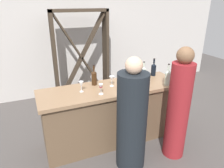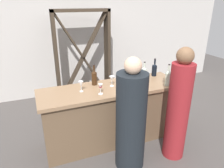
{
  "view_description": "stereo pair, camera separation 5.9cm",
  "coord_description": "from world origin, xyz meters",
  "px_view_note": "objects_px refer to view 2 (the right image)",
  "views": [
    {
      "loc": [
        -1.12,
        -2.66,
        2.15
      ],
      "look_at": [
        0.0,
        0.0,
        0.98
      ],
      "focal_mm": 33.32,
      "sensor_mm": 36.0,
      "label": 1
    },
    {
      "loc": [
        -1.07,
        -2.68,
        2.15
      ],
      "look_at": [
        0.0,
        0.0,
        0.98
      ],
      "focal_mm": 33.32,
      "sensor_mm": 36.0,
      "label": 2
    }
  ],
  "objects_px": {
    "wine_rack": "(83,57)",
    "wine_bottle_rightmost_near_black": "(154,69)",
    "wine_bottle_leftmost_amber_brown": "(94,77)",
    "wine_glass_near_center": "(81,84)",
    "person_center_guest": "(178,109)",
    "person_left_guest": "(131,120)",
    "wine_bottle_second_left_amber_brown": "(131,81)",
    "wine_glass_near_right": "(112,79)",
    "wine_bottle_center_clear_pale": "(144,73)",
    "wine_bottle_second_right_clear_pale": "(168,78)",
    "wine_glass_near_left": "(100,87)"
  },
  "relations": [
    {
      "from": "wine_rack",
      "to": "wine_bottle_rightmost_near_black",
      "type": "relative_size",
      "value": 6.57
    },
    {
      "from": "wine_bottle_leftmost_amber_brown",
      "to": "wine_bottle_rightmost_near_black",
      "type": "relative_size",
      "value": 1.07
    },
    {
      "from": "wine_glass_near_center",
      "to": "person_center_guest",
      "type": "height_order",
      "value": "person_center_guest"
    },
    {
      "from": "wine_bottle_rightmost_near_black",
      "to": "person_left_guest",
      "type": "height_order",
      "value": "person_left_guest"
    },
    {
      "from": "wine_bottle_second_left_amber_brown",
      "to": "person_center_guest",
      "type": "xyz_separation_m",
      "value": [
        0.45,
        -0.58,
        -0.27
      ]
    },
    {
      "from": "wine_bottle_leftmost_amber_brown",
      "to": "wine_glass_near_right",
      "type": "xyz_separation_m",
      "value": [
        0.23,
        -0.15,
        -0.01
      ]
    },
    {
      "from": "wine_rack",
      "to": "wine_glass_near_center",
      "type": "bearing_deg",
      "value": -105.16
    },
    {
      "from": "wine_bottle_center_clear_pale",
      "to": "wine_glass_near_center",
      "type": "xyz_separation_m",
      "value": [
        -1.09,
        -0.12,
        -0.0
      ]
    },
    {
      "from": "wine_rack",
      "to": "wine_bottle_second_left_amber_brown",
      "type": "distance_m",
      "value": 1.78
    },
    {
      "from": "wine_bottle_second_right_clear_pale",
      "to": "wine_bottle_rightmost_near_black",
      "type": "relative_size",
      "value": 1.12
    },
    {
      "from": "wine_rack",
      "to": "wine_glass_near_center",
      "type": "height_order",
      "value": "wine_rack"
    },
    {
      "from": "wine_bottle_rightmost_near_black",
      "to": "wine_glass_near_center",
      "type": "relative_size",
      "value": 1.92
    },
    {
      "from": "wine_bottle_rightmost_near_black",
      "to": "person_center_guest",
      "type": "bearing_deg",
      "value": -100.18
    },
    {
      "from": "wine_glass_near_left",
      "to": "wine_glass_near_center",
      "type": "height_order",
      "value": "wine_glass_near_center"
    },
    {
      "from": "wine_bottle_leftmost_amber_brown",
      "to": "person_left_guest",
      "type": "distance_m",
      "value": 0.91
    },
    {
      "from": "wine_bottle_center_clear_pale",
      "to": "person_center_guest",
      "type": "xyz_separation_m",
      "value": [
        0.08,
        -0.82,
        -0.27
      ]
    },
    {
      "from": "wine_bottle_second_left_amber_brown",
      "to": "wine_bottle_second_right_clear_pale",
      "type": "xyz_separation_m",
      "value": [
        0.56,
        -0.15,
        0.02
      ]
    },
    {
      "from": "wine_glass_near_right",
      "to": "person_center_guest",
      "type": "xyz_separation_m",
      "value": [
        0.69,
        -0.72,
        -0.28
      ]
    },
    {
      "from": "wine_rack",
      "to": "wine_glass_near_right",
      "type": "height_order",
      "value": "wine_rack"
    },
    {
      "from": "wine_bottle_center_clear_pale",
      "to": "wine_glass_near_center",
      "type": "relative_size",
      "value": 1.85
    },
    {
      "from": "wine_glass_near_left",
      "to": "wine_glass_near_right",
      "type": "xyz_separation_m",
      "value": [
        0.25,
        0.21,
        0.01
      ]
    },
    {
      "from": "person_left_guest",
      "to": "person_center_guest",
      "type": "bearing_deg",
      "value": -115.07
    },
    {
      "from": "wine_bottle_leftmost_amber_brown",
      "to": "wine_glass_near_left",
      "type": "bearing_deg",
      "value": -93.58
    },
    {
      "from": "wine_rack",
      "to": "wine_bottle_center_clear_pale",
      "type": "distance_m",
      "value": 1.65
    },
    {
      "from": "wine_bottle_center_clear_pale",
      "to": "wine_bottle_rightmost_near_black",
      "type": "relative_size",
      "value": 0.96
    },
    {
      "from": "wine_rack",
      "to": "person_center_guest",
      "type": "height_order",
      "value": "wine_rack"
    },
    {
      "from": "wine_bottle_second_right_clear_pale",
      "to": "wine_rack",
      "type": "bearing_deg",
      "value": 113.72
    },
    {
      "from": "wine_bottle_leftmost_amber_brown",
      "to": "wine_bottle_second_left_amber_brown",
      "type": "distance_m",
      "value": 0.56
    },
    {
      "from": "wine_glass_near_center",
      "to": "person_center_guest",
      "type": "xyz_separation_m",
      "value": [
        1.17,
        -0.7,
        -0.27
      ]
    },
    {
      "from": "wine_bottle_rightmost_near_black",
      "to": "person_left_guest",
      "type": "distance_m",
      "value": 1.23
    },
    {
      "from": "wine_bottle_second_right_clear_pale",
      "to": "wine_bottle_second_left_amber_brown",
      "type": "bearing_deg",
      "value": 165.26
    },
    {
      "from": "wine_bottle_rightmost_near_black",
      "to": "wine_glass_near_center",
      "type": "distance_m",
      "value": 1.35
    },
    {
      "from": "wine_rack",
      "to": "wine_bottle_second_right_clear_pale",
      "type": "xyz_separation_m",
      "value": [
        0.84,
        -1.9,
        0.06
      ]
    },
    {
      "from": "wine_rack",
      "to": "wine_bottle_rightmost_near_black",
      "type": "bearing_deg",
      "value": -58.38
    },
    {
      "from": "wine_bottle_leftmost_amber_brown",
      "to": "wine_bottle_rightmost_near_black",
      "type": "distance_m",
      "value": 1.08
    },
    {
      "from": "wine_bottle_leftmost_amber_brown",
      "to": "wine_glass_near_left",
      "type": "relative_size",
      "value": 2.14
    },
    {
      "from": "wine_bottle_rightmost_near_black",
      "to": "person_left_guest",
      "type": "relative_size",
      "value": 0.2
    },
    {
      "from": "wine_bottle_center_clear_pale",
      "to": "person_center_guest",
      "type": "height_order",
      "value": "person_center_guest"
    },
    {
      "from": "wine_glass_near_right",
      "to": "person_left_guest",
      "type": "distance_m",
      "value": 0.74
    },
    {
      "from": "wine_bottle_center_clear_pale",
      "to": "wine_rack",
      "type": "bearing_deg",
      "value": 113.16
    },
    {
      "from": "wine_bottle_second_right_clear_pale",
      "to": "person_left_guest",
      "type": "distance_m",
      "value": 0.94
    },
    {
      "from": "wine_rack",
      "to": "wine_bottle_second_right_clear_pale",
      "type": "bearing_deg",
      "value": -66.28
    },
    {
      "from": "wine_bottle_leftmost_amber_brown",
      "to": "wine_bottle_center_clear_pale",
      "type": "relative_size",
      "value": 1.11
    },
    {
      "from": "wine_glass_near_right",
      "to": "wine_glass_near_center",
      "type": "bearing_deg",
      "value": -176.8
    },
    {
      "from": "wine_rack",
      "to": "wine_bottle_leftmost_amber_brown",
      "type": "distance_m",
      "value": 1.47
    },
    {
      "from": "wine_glass_near_left",
      "to": "wine_bottle_rightmost_near_black",
      "type": "bearing_deg",
      "value": 18.87
    },
    {
      "from": "wine_glass_near_left",
      "to": "wine_glass_near_center",
      "type": "relative_size",
      "value": 0.96
    },
    {
      "from": "wine_bottle_second_left_amber_brown",
      "to": "wine_bottle_rightmost_near_black",
      "type": "xyz_separation_m",
      "value": [
        0.61,
        0.31,
        0.01
      ]
    },
    {
      "from": "wine_rack",
      "to": "person_left_guest",
      "type": "relative_size",
      "value": 1.29
    },
    {
      "from": "wine_bottle_leftmost_amber_brown",
      "to": "wine_bottle_second_left_amber_brown",
      "type": "relative_size",
      "value": 1.16
    }
  ]
}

